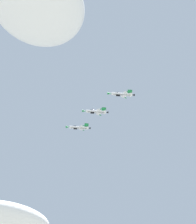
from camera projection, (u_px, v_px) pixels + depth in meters
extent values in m
ellipsoid|color=white|center=(38.00, 6.00, 239.42)|extent=(82.64, 73.76, 24.60)
ellipsoid|color=white|center=(8.00, 218.00, 271.65)|extent=(82.71, 45.65, 21.38)
cylinder|color=silver|center=(79.00, 128.00, 177.54)|extent=(11.85, 5.71, 1.70)
cube|color=#2D3338|center=(79.00, 128.00, 177.38)|extent=(9.97, 4.82, 1.08)
cone|color=#197A38|center=(68.00, 127.00, 177.20)|extent=(2.79, 2.29, 1.56)
cone|color=black|center=(89.00, 128.00, 177.86)|extent=(1.97, 1.83, 1.36)
ellipsoid|color=#192333|center=(75.00, 126.00, 177.64)|extent=(3.52, 2.51, 1.51)
cube|color=black|center=(75.00, 129.00, 177.16)|extent=(2.54, 2.05, 1.28)
cube|color=silver|center=(82.00, 127.00, 175.15)|extent=(4.04, 3.90, 2.30)
cube|color=#197A38|center=(83.00, 126.00, 173.24)|extent=(1.52, 1.59, 0.49)
cube|color=silver|center=(81.00, 129.00, 180.04)|extent=(2.40, 3.95, 2.30)
cube|color=#197A38|center=(83.00, 130.00, 182.06)|extent=(1.66, 0.82, 0.49)
cube|color=silver|center=(87.00, 127.00, 176.36)|extent=(2.59, 2.61, 1.25)
cube|color=silver|center=(87.00, 129.00, 179.21)|extent=(1.77, 2.03, 1.25)
cube|color=#197A38|center=(87.00, 125.00, 178.40)|extent=(2.95, 2.29, 2.34)
cylinder|color=silver|center=(96.00, 112.00, 167.93)|extent=(11.85, 5.71, 1.70)
cube|color=#2D3338|center=(96.00, 112.00, 167.75)|extent=(9.97, 4.83, 1.03)
cone|color=#197A38|center=(84.00, 111.00, 167.59)|extent=(2.79, 2.29, 1.56)
cone|color=black|center=(107.00, 112.00, 168.26)|extent=(1.97, 1.83, 1.36)
ellipsoid|color=#192333|center=(92.00, 110.00, 168.06)|extent=(3.52, 2.50, 1.49)
cube|color=black|center=(92.00, 113.00, 167.52)|extent=(2.54, 2.04, 1.26)
cube|color=silver|center=(99.00, 110.00, 165.58)|extent=(4.10, 3.95, 2.16)
cube|color=#197A38|center=(101.00, 109.00, 163.70)|extent=(1.52, 1.59, 0.48)
cube|color=silver|center=(98.00, 114.00, 170.39)|extent=(2.41, 4.02, 2.16)
cube|color=#197A38|center=(100.00, 115.00, 172.37)|extent=(1.66, 0.82, 0.48)
cube|color=silver|center=(105.00, 111.00, 166.77)|extent=(2.61, 2.64, 1.18)
cube|color=silver|center=(104.00, 113.00, 169.58)|extent=(1.77, 2.07, 1.18)
cube|color=#197A38|center=(104.00, 109.00, 168.86)|extent=(2.92, 2.21, 2.39)
cylinder|color=silver|center=(122.00, 94.00, 160.81)|extent=(11.85, 5.71, 1.70)
cube|color=#2D3338|center=(122.00, 95.00, 160.66)|extent=(9.96, 4.81, 1.10)
cone|color=#197A38|center=(109.00, 93.00, 160.47)|extent=(2.79, 2.29, 1.56)
cone|color=black|center=(133.00, 95.00, 161.13)|extent=(1.97, 1.83, 1.36)
ellipsoid|color=#192333|center=(117.00, 93.00, 160.89)|extent=(3.53, 2.52, 1.52)
cube|color=black|center=(118.00, 95.00, 160.44)|extent=(2.54, 2.05, 1.29)
cube|color=silver|center=(125.00, 93.00, 158.40)|extent=(4.00, 3.87, 2.39)
cube|color=#197A38|center=(128.00, 91.00, 156.47)|extent=(1.51, 1.59, 0.50)
cube|color=silver|center=(124.00, 96.00, 163.33)|extent=(2.39, 3.90, 2.39)
cube|color=#197A38|center=(125.00, 98.00, 165.36)|extent=(1.66, 0.82, 0.50)
cube|color=silver|center=(131.00, 94.00, 159.61)|extent=(2.57, 2.59, 1.30)
cube|color=silver|center=(130.00, 96.00, 162.49)|extent=(1.77, 2.01, 1.30)
cube|color=#197A38|center=(130.00, 92.00, 161.63)|extent=(2.97, 2.34, 2.31)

